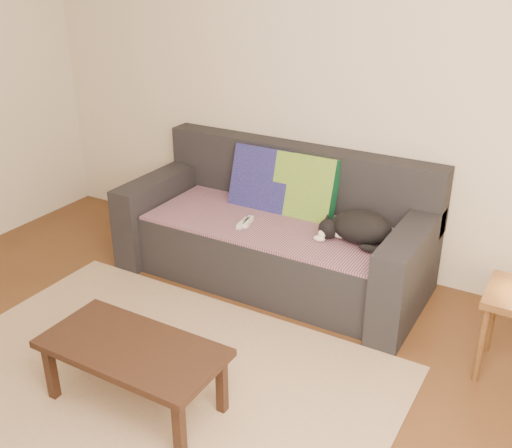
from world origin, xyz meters
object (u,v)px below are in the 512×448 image
(wii_remote_b, at_px, (248,222))
(coffee_table, at_px, (133,353))
(wii_remote_a, at_px, (243,223))
(sofa, at_px, (276,235))
(cat, at_px, (358,228))

(wii_remote_b, relative_size, coffee_table, 0.16)
(wii_remote_a, distance_m, coffee_table, 1.35)
(coffee_table, bearing_deg, sofa, 91.27)
(coffee_table, bearing_deg, cat, 68.57)
(sofa, distance_m, cat, 0.66)
(cat, relative_size, wii_remote_b, 3.35)
(cat, bearing_deg, wii_remote_a, -150.98)
(wii_remote_b, bearing_deg, cat, -94.36)
(wii_remote_a, bearing_deg, wii_remote_b, -32.14)
(cat, bearing_deg, coffee_table, -93.90)
(wii_remote_b, xyz_separation_m, coffee_table, (0.15, -1.37, -0.13))
(sofa, xyz_separation_m, cat, (0.62, -0.07, 0.23))
(sofa, relative_size, coffee_table, 2.29)
(wii_remote_a, bearing_deg, sofa, -38.00)
(cat, xyz_separation_m, wii_remote_a, (-0.75, -0.15, -0.08))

